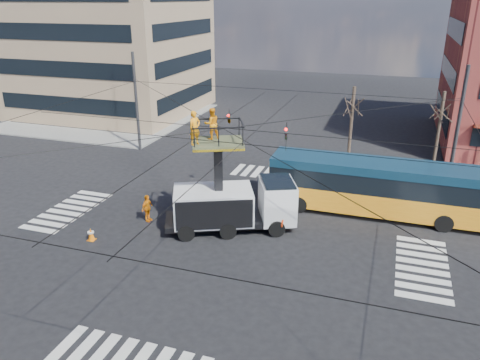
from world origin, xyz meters
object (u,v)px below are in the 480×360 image
object	(u,v)px
utility_truck	(233,192)
city_bus	(377,186)
traffic_cone	(91,234)
worker_ground	(147,208)
flagger	(279,216)

from	to	relation	value
utility_truck	city_bus	distance (m)	8.52
traffic_cone	worker_ground	world-z (taller)	worker_ground
city_bus	flagger	world-z (taller)	city_bus
utility_truck	worker_ground	xyz separation A→B (m)	(-4.93, -0.71, -1.34)
city_bus	traffic_cone	xyz separation A→B (m)	(-13.93, -8.08, -1.37)
city_bus	utility_truck	bearing A→B (deg)	-149.19
city_bus	worker_ground	size ratio (longest dim) A/B	7.72
utility_truck	worker_ground	world-z (taller)	utility_truck
worker_ground	city_bus	bearing A→B (deg)	-60.92
utility_truck	traffic_cone	size ratio (longest dim) A/B	10.39
utility_truck	worker_ground	bearing A→B (deg)	164.01
utility_truck	city_bus	size ratio (longest dim) A/B	0.59
utility_truck	worker_ground	distance (m)	5.16
traffic_cone	flagger	xyz separation A→B (m)	(9.16, 3.97, 0.61)
worker_ground	traffic_cone	bearing A→B (deg)	156.13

